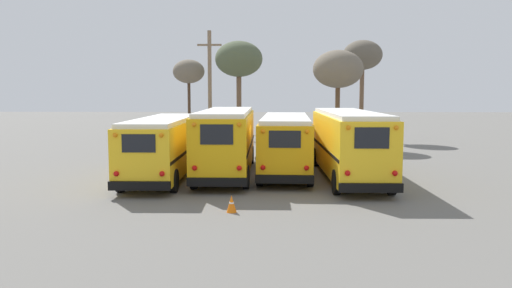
{
  "coord_description": "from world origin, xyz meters",
  "views": [
    {
      "loc": [
        0.61,
        -25.1,
        4.26
      ],
      "look_at": [
        0.0,
        -0.02,
        1.63
      ],
      "focal_mm": 35.0,
      "sensor_mm": 36.0,
      "label": 1
    }
  ],
  "objects_px": {
    "school_bus_0": "(164,145)",
    "school_bus_3": "(348,142)",
    "traffic_cone": "(232,204)",
    "school_bus_2": "(285,142)",
    "bare_tree_0": "(239,60)",
    "utility_pole": "(210,88)",
    "bare_tree_2": "(362,56)",
    "school_bus_1": "(227,140)",
    "bare_tree_1": "(189,72)",
    "bare_tree_3": "(338,70)"
  },
  "relations": [
    {
      "from": "school_bus_0",
      "to": "school_bus_1",
      "type": "height_order",
      "value": "school_bus_1"
    },
    {
      "from": "school_bus_2",
      "to": "bare_tree_0",
      "type": "bearing_deg",
      "value": 100.78
    },
    {
      "from": "utility_pole",
      "to": "bare_tree_1",
      "type": "relative_size",
      "value": 1.23
    },
    {
      "from": "school_bus_0",
      "to": "traffic_cone",
      "type": "bearing_deg",
      "value": -61.6
    },
    {
      "from": "bare_tree_3",
      "to": "traffic_cone",
      "type": "distance_m",
      "value": 23.11
    },
    {
      "from": "school_bus_2",
      "to": "bare_tree_1",
      "type": "xyz_separation_m",
      "value": [
        -8.03,
        19.03,
        4.34
      ]
    },
    {
      "from": "school_bus_0",
      "to": "school_bus_3",
      "type": "relative_size",
      "value": 0.95
    },
    {
      "from": "bare_tree_0",
      "to": "bare_tree_3",
      "type": "height_order",
      "value": "bare_tree_0"
    },
    {
      "from": "bare_tree_3",
      "to": "bare_tree_1",
      "type": "bearing_deg",
      "value": 153.81
    },
    {
      "from": "school_bus_2",
      "to": "school_bus_3",
      "type": "bearing_deg",
      "value": -23.87
    },
    {
      "from": "bare_tree_2",
      "to": "bare_tree_3",
      "type": "distance_m",
      "value": 6.93
    },
    {
      "from": "school_bus_0",
      "to": "bare_tree_2",
      "type": "height_order",
      "value": "bare_tree_2"
    },
    {
      "from": "school_bus_3",
      "to": "utility_pole",
      "type": "bearing_deg",
      "value": 122.96
    },
    {
      "from": "school_bus_2",
      "to": "bare_tree_2",
      "type": "bearing_deg",
      "value": 68.65
    },
    {
      "from": "traffic_cone",
      "to": "school_bus_3",
      "type": "bearing_deg",
      "value": 53.83
    },
    {
      "from": "school_bus_2",
      "to": "traffic_cone",
      "type": "bearing_deg",
      "value": -104.49
    },
    {
      "from": "utility_pole",
      "to": "bare_tree_0",
      "type": "distance_m",
      "value": 7.53
    },
    {
      "from": "school_bus_3",
      "to": "bare_tree_0",
      "type": "relative_size",
      "value": 1.24
    },
    {
      "from": "bare_tree_1",
      "to": "traffic_cone",
      "type": "xyz_separation_m",
      "value": [
        5.83,
        -27.54,
        -5.69
      ]
    },
    {
      "from": "school_bus_1",
      "to": "utility_pole",
      "type": "xyz_separation_m",
      "value": [
        -2.22,
        11.87,
        2.71
      ]
    },
    {
      "from": "school_bus_1",
      "to": "traffic_cone",
      "type": "relative_size",
      "value": 16.94
    },
    {
      "from": "utility_pole",
      "to": "traffic_cone",
      "type": "distance_m",
      "value": 20.64
    },
    {
      "from": "school_bus_1",
      "to": "school_bus_2",
      "type": "distance_m",
      "value": 3.07
    },
    {
      "from": "bare_tree_1",
      "to": "bare_tree_2",
      "type": "xyz_separation_m",
      "value": [
        15.45,
        -0.04,
        1.37
      ]
    },
    {
      "from": "utility_pole",
      "to": "school_bus_0",
      "type": "bearing_deg",
      "value": -93.65
    },
    {
      "from": "school_bus_1",
      "to": "school_bus_3",
      "type": "height_order",
      "value": "school_bus_1"
    },
    {
      "from": "utility_pole",
      "to": "bare_tree_0",
      "type": "relative_size",
      "value": 1.01
    },
    {
      "from": "school_bus_2",
      "to": "bare_tree_3",
      "type": "height_order",
      "value": "bare_tree_3"
    },
    {
      "from": "school_bus_1",
      "to": "bare_tree_2",
      "type": "distance_m",
      "value": 22.74
    },
    {
      "from": "bare_tree_0",
      "to": "bare_tree_2",
      "type": "relative_size",
      "value": 0.99
    },
    {
      "from": "bare_tree_2",
      "to": "school_bus_2",
      "type": "bearing_deg",
      "value": -111.35
    },
    {
      "from": "school_bus_1",
      "to": "bare_tree_3",
      "type": "xyz_separation_m",
      "value": [
        7.49,
        13.31,
        4.12
      ]
    },
    {
      "from": "school_bus_0",
      "to": "utility_pole",
      "type": "distance_m",
      "value": 13.15
    },
    {
      "from": "bare_tree_0",
      "to": "bare_tree_3",
      "type": "relative_size",
      "value": 1.17
    },
    {
      "from": "school_bus_0",
      "to": "school_bus_3",
      "type": "bearing_deg",
      "value": -0.04
    },
    {
      "from": "bare_tree_0",
      "to": "traffic_cone",
      "type": "height_order",
      "value": "bare_tree_0"
    },
    {
      "from": "school_bus_2",
      "to": "bare_tree_2",
      "type": "relative_size",
      "value": 1.12
    },
    {
      "from": "bare_tree_1",
      "to": "bare_tree_3",
      "type": "xyz_separation_m",
      "value": [
        12.48,
        -6.14,
        -0.05
      ]
    },
    {
      "from": "school_bus_0",
      "to": "utility_pole",
      "type": "relative_size",
      "value": 1.17
    },
    {
      "from": "school_bus_1",
      "to": "bare_tree_0",
      "type": "bearing_deg",
      "value": 91.38
    },
    {
      "from": "school_bus_3",
      "to": "bare_tree_2",
      "type": "xyz_separation_m",
      "value": [
        4.38,
        20.34,
        5.56
      ]
    },
    {
      "from": "bare_tree_0",
      "to": "school_bus_3",
      "type": "bearing_deg",
      "value": -71.64
    },
    {
      "from": "bare_tree_0",
      "to": "traffic_cone",
      "type": "relative_size",
      "value": 14.13
    },
    {
      "from": "school_bus_0",
      "to": "school_bus_2",
      "type": "distance_m",
      "value": 6.22
    },
    {
      "from": "bare_tree_1",
      "to": "school_bus_2",
      "type": "bearing_deg",
      "value": -67.13
    },
    {
      "from": "school_bus_1",
      "to": "school_bus_3",
      "type": "bearing_deg",
      "value": -8.7
    },
    {
      "from": "bare_tree_1",
      "to": "traffic_cone",
      "type": "height_order",
      "value": "bare_tree_1"
    },
    {
      "from": "school_bus_2",
      "to": "bare_tree_1",
      "type": "relative_size",
      "value": 1.38
    },
    {
      "from": "school_bus_2",
      "to": "school_bus_3",
      "type": "relative_size",
      "value": 0.91
    },
    {
      "from": "school_bus_1",
      "to": "bare_tree_0",
      "type": "xyz_separation_m",
      "value": [
        -0.45,
        18.75,
        5.22
      ]
    }
  ]
}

